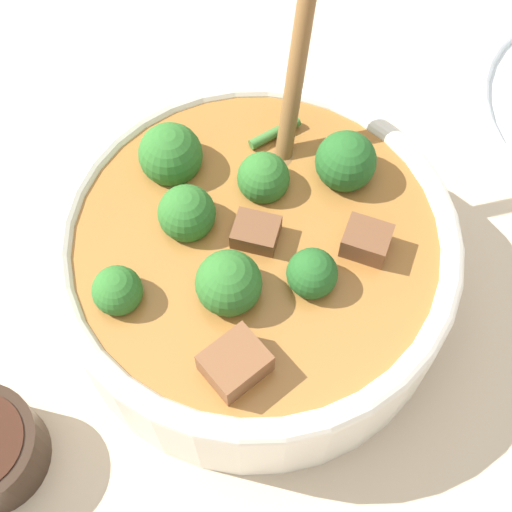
# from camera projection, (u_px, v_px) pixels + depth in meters

# --- Properties ---
(ground_plane) EXTENTS (4.00, 4.00, 0.00)m
(ground_plane) POSITION_uv_depth(u_px,v_px,m) (256.00, 290.00, 0.53)
(ground_plane) COLOR #C6B293
(stew_bowl) EXTENTS (0.29, 0.27, 0.24)m
(stew_bowl) POSITION_uv_depth(u_px,v_px,m) (255.00, 257.00, 0.48)
(stew_bowl) COLOR white
(stew_bowl) RESTS_ON ground_plane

